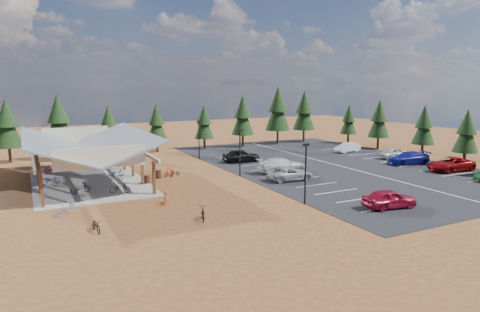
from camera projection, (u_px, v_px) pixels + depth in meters
The scene contains 43 objects.
ground at pixel (204, 185), 42.34m from camera, with size 140.00×140.00×0.00m, color #573517.
asphalt_lot at pixel (333, 164), 53.21m from camera, with size 27.00×44.00×0.04m, color black.
concrete_pad at pixel (88, 181), 44.03m from camera, with size 10.60×18.60×0.10m, color gray.
bike_pavilion at pixel (86, 145), 43.40m from camera, with size 11.65×19.40×4.97m.
lamp_post_0 at pixel (306, 169), 35.27m from camera, with size 0.50×0.25×5.14m.
lamp_post_1 at pixel (240, 149), 45.82m from camera, with size 0.50×0.25×5.14m.
lamp_post_2 at pixel (199, 137), 56.37m from camera, with size 0.50×0.25×5.14m.
trash_bin_0 at pixel (147, 180), 42.82m from camera, with size 0.60×0.60×0.90m, color #3E2316.
trash_bin_1 at pixel (159, 174), 45.40m from camera, with size 0.60×0.60×0.90m, color #3E2316.
pine_1 at pixel (7, 124), 53.52m from camera, with size 3.51×3.51×8.19m.
pine_2 at pixel (59, 119), 55.56m from camera, with size 3.77×3.77×8.77m.
pine_3 at pixel (109, 125), 58.49m from camera, with size 3.04×3.04×7.08m.
pine_4 at pixel (157, 122), 62.33m from camera, with size 3.04×3.04×7.08m.
pine_5 at pixel (204, 122), 64.99m from camera, with size 2.93×2.93×6.83m.
pine_6 at pixel (243, 115), 66.81m from camera, with size 3.55×3.55×8.27m.
pine_7 at pixel (278, 109), 70.30m from camera, with size 4.09×4.09×9.52m.
pine_8 at pixel (304, 111), 72.64m from camera, with size 3.78×3.78×8.80m.
pine_10 at pixel (467, 131), 51.66m from camera, with size 2.98×2.98×6.95m.
pine_11 at pixel (424, 125), 58.29m from camera, with size 3.05×3.05×7.10m.
pine_12 at pixel (379, 119), 65.00m from camera, with size 3.25×3.25×7.56m.
pine_13 at pixel (349, 120), 71.54m from camera, with size 2.78×2.78×6.48m.
bike_0 at pixel (81, 188), 38.91m from camera, with size 0.62×1.77×0.93m, color black.
bike_1 at pixel (60, 181), 41.80m from camera, with size 0.43×1.51×0.91m, color gray.
bike_2 at pixel (51, 180), 42.32m from camera, with size 0.60×1.73×0.91m, color #11149E.
bike_3 at pixel (51, 169), 47.37m from camera, with size 0.48×1.70×1.02m, color maroon.
bike_4 at pixel (120, 188), 38.88m from camera, with size 0.65×1.85×0.97m, color black.
bike_5 at pixel (116, 175), 44.18m from camera, with size 0.45×1.59×0.96m, color #919499.
bike_6 at pixel (116, 172), 45.91m from camera, with size 0.62×1.78×0.93m, color navy.
bike_7 at pixel (90, 164), 50.33m from camera, with size 0.42×1.49×0.89m, color maroon.
bike_8 at pixel (96, 225), 29.04m from camera, with size 0.63×1.80×0.94m, color black.
bike_9 at pixel (66, 208), 32.76m from camera, with size 0.51×1.82×1.09m, color gray.
bike_11 at pixel (165, 198), 35.71m from camera, with size 0.48×1.70×1.02m, color #9E2B14.
bike_12 at pixel (203, 214), 31.53m from camera, with size 0.66×1.89×0.99m, color black.
bike_15 at pixel (169, 172), 46.27m from camera, with size 0.44×1.56×0.94m, color #9E0A09.
bike_16 at pixel (175, 173), 46.36m from camera, with size 0.53×1.52×0.80m, color black.
car_0 at pixel (389, 199), 34.48m from camera, with size 1.79×4.46×1.52m, color maroon.
car_2 at pixel (290, 174), 44.33m from camera, with size 2.25×4.88×1.36m, color #9C9EA3.
car_3 at pixel (282, 165), 48.12m from camera, with size 2.34×5.74×1.67m, color silver.
car_4 at pixel (241, 156), 54.51m from camera, with size 1.92×4.78×1.63m, color black.
car_6 at pixel (451, 164), 48.98m from camera, with size 2.60×5.65×1.57m, color maroon.
car_7 at pixel (408, 158), 53.03m from camera, with size 2.18×5.36×1.55m, color navy.
car_8 at pixel (392, 153), 57.21m from camera, with size 1.65×4.10×1.40m, color #B2B6BB.
car_9 at pixel (347, 148), 62.33m from camera, with size 1.44×4.12×1.36m, color white.
Camera 1 is at (-15.45, -38.40, 10.01)m, focal length 32.00 mm.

